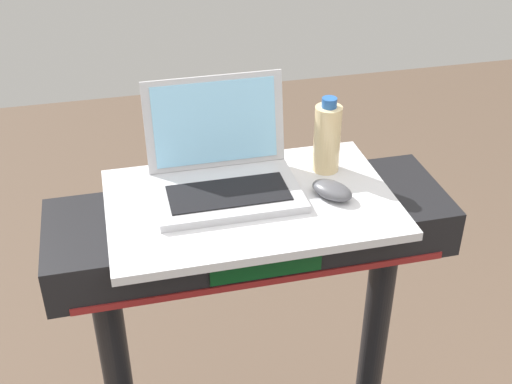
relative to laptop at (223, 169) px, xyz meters
name	(u,v)px	position (x,y,z in m)	size (l,w,h in m)	color
desk_board	(251,203)	(0.05, -0.06, -0.06)	(0.63, 0.41, 0.02)	silver
laptop	(223,169)	(0.00, 0.00, 0.00)	(0.32, 0.26, 0.23)	#B7B7BC
computer_mouse	(332,190)	(0.22, -0.10, -0.03)	(0.06, 0.10, 0.03)	#4C4C51
water_bottle	(327,138)	(0.25, 0.02, 0.04)	(0.06, 0.06, 0.18)	beige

